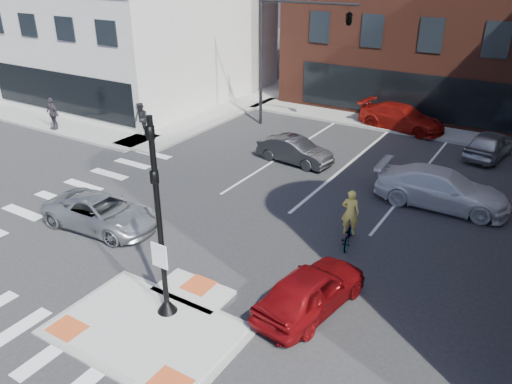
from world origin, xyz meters
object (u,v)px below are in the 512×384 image
Objects in this scene: white_pickup at (442,188)px; cyclist at (349,226)px; bg_car_dark at (295,150)px; silver_suv at (102,212)px; bg_car_silver at (491,144)px; pedestrian_b at (52,114)px; bg_car_red at (402,117)px; pedestrian_a at (141,119)px; red_sedan at (311,290)px.

white_pickup is 5.49m from cyclist.
silver_suv is at bearing 168.59° from bg_car_dark.
silver_suv is 0.86× the size of white_pickup.
cyclist is (-2.10, -5.07, -0.06)m from white_pickup.
pedestrian_b is (-23.26, -9.37, 0.39)m from bg_car_silver.
white_pickup reaches higher than bg_car_red.
bg_car_red is at bearing -12.36° from bg_car_silver.
silver_suv is 13.56m from pedestrian_b.
bg_car_dark is 8.84m from bg_car_red.
white_pickup is 22.54m from pedestrian_b.
bg_car_dark is at bearing 169.13° from bg_car_red.
cyclist is at bearing -161.26° from bg_car_red.
bg_car_silver is at bearing 28.00° from pedestrian_b.
white_pickup reaches higher than bg_car_silver.
silver_suv is at bearing -24.48° from pedestrian_b.
bg_car_red reaches higher than bg_car_silver.
bg_car_dark is 9.58m from pedestrian_a.
pedestrian_b reaches higher than pedestrian_a.
red_sedan is 1.90× the size of cyclist.
cyclist reaches higher than pedestrian_b.
silver_suv is 9.50m from cyclist.
white_pickup is at bearing 11.33° from pedestrian_b.
bg_car_silver reaches higher than bg_car_dark.
pedestrian_a is at bearing 103.17° from bg_car_dark.
pedestrian_b is at bearing -22.02° from cyclist.
bg_car_red is at bearing 23.43° from white_pickup.
bg_car_red is (-4.61, 9.43, -0.03)m from white_pickup.
pedestrian_b reaches higher than bg_car_silver.
bg_car_red is 21.22m from pedestrian_b.
bg_car_silver reaches higher than silver_suv.
white_pickup is 2.83× the size of pedestrian_b.
white_pickup is at bearing 92.71° from bg_car_silver.
bg_car_dark is 0.75× the size of bg_car_red.
silver_suv is 10.92m from pedestrian_a.
pedestrian_a is at bearing 87.63° from white_pickup.
white_pickup is 2.50× the size of cyclist.
bg_car_silver is 5.83m from bg_car_red.
white_pickup is 7.35m from bg_car_silver.
bg_car_dark is at bearing -50.81° from red_sedan.
red_sedan is at bearing -12.88° from pedestrian_b.
bg_car_red is (-3.00, 18.65, 0.06)m from red_sedan.
cyclist is at bearing -2.33° from pedestrian_b.
pedestrian_a is at bearing 31.45° from bg_car_silver.
pedestrian_a is 0.99× the size of pedestrian_b.
silver_suv is at bearing 63.61° from bg_car_silver.
red_sedan is 18.01m from pedestrian_a.
cyclist is 15.82m from pedestrian_a.
pedestrian_b is at bearing -9.89° from red_sedan.
cyclist is 20.56m from pedestrian_b.
bg_car_silver is at bearing -8.99° from white_pickup.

